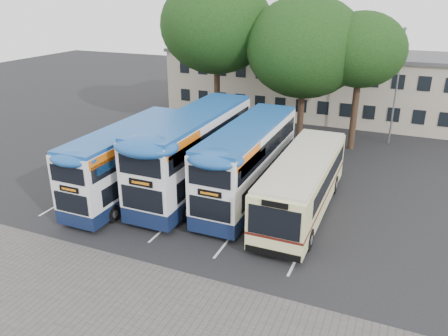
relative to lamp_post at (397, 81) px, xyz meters
name	(u,v)px	position (x,y,z in m)	size (l,w,h in m)	color
ground	(223,254)	(-6.00, -19.97, -5.08)	(120.00, 120.00, 0.00)	black
paving_strip	(125,309)	(-8.00, -24.97, -5.08)	(40.00, 6.00, 0.01)	#595654
bay_lines	(198,198)	(-9.75, -14.97, -5.08)	(14.12, 11.00, 0.01)	silver
depot_building	(332,84)	(-6.00, 7.02, -1.93)	(32.40, 8.40, 6.20)	#BFB19A
lamp_post	(397,81)	(0.00, 0.00, 0.00)	(0.25, 1.05, 9.06)	gray
tree_left	(217,25)	(-14.07, -2.39, 3.84)	(9.04, 9.04, 12.79)	black
tree_mid	(305,47)	(-6.75, -2.52, 2.47)	(8.92, 8.92, 11.36)	black
tree_right	(361,50)	(-2.68, -2.26, 2.42)	(6.38, 6.38, 10.24)	black
bus_dd_left	(129,158)	(-13.69, -16.03, -2.77)	(2.45, 10.09, 4.20)	#101C3D
bus_dd_mid	(195,149)	(-10.40, -13.93, -2.41)	(2.83, 11.65, 4.86)	#101C3D
bus_dd_right	(249,159)	(-7.02, -13.76, -2.62)	(2.61, 10.75, 4.48)	#101C3D
bus_single	(303,181)	(-3.68, -14.23, -3.25)	(2.76, 10.85, 3.24)	beige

